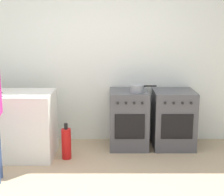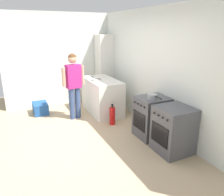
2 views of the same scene
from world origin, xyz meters
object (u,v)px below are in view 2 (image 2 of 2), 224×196
object	(u,v)px
knife_chef	(95,81)
larder_cabinet	(104,69)
pot	(152,97)
oven_left	(152,117)
fire_extinguisher	(112,116)
knife_utility	(91,76)
recycling_crate_lower	(40,108)
person	(74,81)
knife_bread	(96,79)
oven_right	(173,130)

from	to	relation	value
knife_chef	larder_cabinet	bearing A→B (deg)	145.35
pot	larder_cabinet	bearing A→B (deg)	176.03
oven_left	fire_extinguisher	bearing A→B (deg)	-151.22
knife_utility	larder_cabinet	xyz separation A→B (m)	(-0.49, 0.61, 0.10)
knife_utility	fire_extinguisher	distance (m)	1.46
fire_extinguisher	larder_cabinet	bearing A→B (deg)	161.95
pot	fire_extinguisher	xyz separation A→B (m)	(-0.98, -0.39, -0.69)
pot	knife_chef	bearing A→B (deg)	-163.14
knife_chef	recycling_crate_lower	world-z (taller)	knife_chef
person	fire_extinguisher	world-z (taller)	person
knife_bread	fire_extinguisher	bearing A→B (deg)	-0.02
fire_extinguisher	knife_utility	bearing A→B (deg)	-178.84
pot	person	bearing A→B (deg)	-148.34
larder_cabinet	fire_extinguisher	bearing A→B (deg)	-18.05
oven_right	pot	world-z (taller)	pot
oven_left	knife_chef	size ratio (longest dim) A/B	2.82
larder_cabinet	knife_utility	bearing A→B (deg)	-51.07
pot	knife_chef	distance (m)	1.80
knife_utility	person	size ratio (longest dim) A/B	0.16
person	oven_right	bearing A→B (deg)	26.87
pot	knife_bread	distance (m)	2.01
oven_left	oven_right	distance (m)	0.66
oven_right	fire_extinguisher	size ratio (longest dim) A/B	1.70
knife_chef	knife_bread	size ratio (longest dim) A/B	0.97
oven_right	knife_bread	world-z (taller)	knife_bread
pot	fire_extinguisher	size ratio (longest dim) A/B	0.76
oven_left	pot	size ratio (longest dim) A/B	2.25
fire_extinguisher	larder_cabinet	distance (m)	2.03
recycling_crate_lower	pot	bearing A→B (deg)	36.51
fire_extinguisher	oven_left	bearing A→B (deg)	28.78
person	larder_cabinet	xyz separation A→B (m)	(-1.04, 1.26, 0.04)
knife_utility	person	xyz separation A→B (m)	(0.55, -0.65, 0.05)
recycling_crate_lower	larder_cabinet	xyz separation A→B (m)	(-0.32, 2.00, 0.86)
oven_right	recycling_crate_lower	distance (m)	3.56
person	larder_cabinet	world-z (taller)	larder_cabinet
pot	person	world-z (taller)	person
oven_left	fire_extinguisher	world-z (taller)	oven_left
pot	knife_utility	world-z (taller)	pot
oven_right	knife_chef	xyz separation A→B (m)	(-2.28, -0.61, 0.48)
fire_extinguisher	recycling_crate_lower	world-z (taller)	fire_extinguisher
oven_right	knife_bread	xyz separation A→B (m)	(-2.52, -0.48, 0.48)
oven_right	pot	xyz separation A→B (m)	(-0.55, -0.09, 0.48)
oven_left	knife_chef	xyz separation A→B (m)	(-1.62, -0.61, 0.48)
larder_cabinet	person	bearing A→B (deg)	-50.49
recycling_crate_lower	larder_cabinet	bearing A→B (deg)	99.06
oven_right	knife_utility	distance (m)	2.91
knife_utility	oven_right	bearing A→B (deg)	10.13
oven_right	knife_chef	bearing A→B (deg)	-164.94
knife_utility	knife_bread	size ratio (longest dim) A/B	0.81
oven_left	knife_bread	bearing A→B (deg)	-165.59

